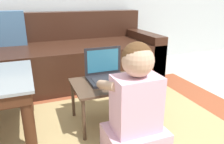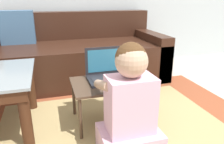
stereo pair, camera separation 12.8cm
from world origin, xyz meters
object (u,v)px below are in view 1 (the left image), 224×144
Objects in this scene: laptop at (107,75)px; computer_mouse at (141,79)px; laptop_desk at (110,87)px; person_seated at (135,108)px; couch at (68,57)px.

laptop reaches higher than computer_mouse.
laptop is 2.97× the size of computer_mouse.
person_seated is at bearing -88.66° from laptop_desk.
laptop_desk is at bearing 165.40° from computer_mouse.
couch is 20.01× the size of computer_mouse.
laptop_desk is 0.23m from computer_mouse.
laptop is 0.26m from computer_mouse.
laptop is (-0.00, 0.06, 0.08)m from laptop_desk.
person_seated is (0.01, -0.39, 0.02)m from laptop_desk.
couch is at bearing 106.91° from computer_mouse.
laptop reaches higher than laptop_desk.
computer_mouse is (0.22, -0.06, 0.05)m from laptop_desk.
laptop_desk is 0.10m from laptop.
computer_mouse is 0.39m from person_seated.
laptop_desk is at bearing -86.03° from laptop.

